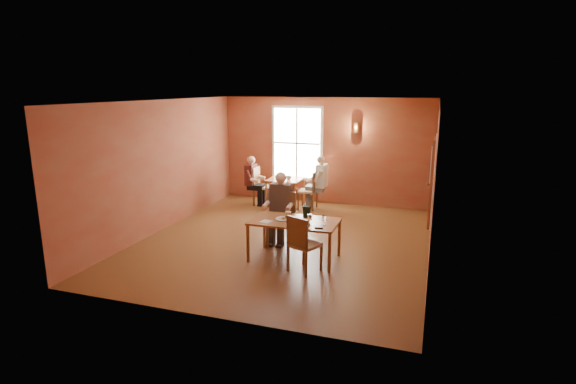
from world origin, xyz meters
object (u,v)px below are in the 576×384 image
(chair_diner_main, at_px, (281,220))
(chair_diner_maroon, at_px, (264,186))
(diner_white, at_px, (309,183))
(diner_maroon, at_px, (262,181))
(main_table, at_px, (294,240))
(chair_empty, at_px, (305,243))
(chair_diner_white, at_px, (308,190))
(diner_main, at_px, (280,212))
(second_table, at_px, (285,193))

(chair_diner_main, height_order, chair_diner_maroon, chair_diner_main)
(diner_white, relative_size, diner_maroon, 1.06)
(chair_diner_maroon, height_order, diner_maroon, diner_maroon)
(main_table, height_order, chair_diner_maroon, chair_diner_maroon)
(main_table, distance_m, diner_white, 3.76)
(chair_empty, height_order, chair_diner_maroon, chair_diner_maroon)
(chair_diner_white, height_order, diner_white, diner_white)
(chair_diner_maroon, bearing_deg, chair_diner_white, 90.00)
(main_table, height_order, chair_diner_main, chair_diner_main)
(diner_main, bearing_deg, chair_diner_main, -90.00)
(main_table, relative_size, second_table, 1.85)
(chair_empty, distance_m, chair_diner_white, 4.32)
(diner_maroon, bearing_deg, chair_empty, 30.46)
(chair_empty, bearing_deg, diner_white, 129.34)
(diner_main, distance_m, diner_maroon, 3.45)
(main_table, xyz_separation_m, chair_diner_white, (-0.77, 3.67, 0.13))
(chair_diner_main, xyz_separation_m, chair_diner_white, (-0.27, 3.02, -0.04))
(diner_main, height_order, chair_empty, diner_main)
(chair_empty, relative_size, chair_diner_white, 1.02)
(main_table, xyz_separation_m, chair_empty, (0.35, -0.50, 0.14))
(chair_diner_main, distance_m, second_table, 3.16)
(diner_main, relative_size, chair_diner_white, 1.41)
(chair_diner_main, distance_m, chair_diner_white, 3.03)
(chair_diner_white, height_order, diner_maroon, diner_maroon)
(chair_diner_main, xyz_separation_m, chair_diner_maroon, (-1.57, 3.02, -0.02))
(chair_diner_main, height_order, chair_diner_white, chair_diner_main)
(chair_empty, bearing_deg, diner_maroon, 145.11)
(chair_diner_white, distance_m, diner_maroon, 1.34)
(chair_empty, relative_size, second_table, 1.17)
(diner_main, distance_m, chair_diner_white, 3.07)
(main_table, xyz_separation_m, chair_diner_main, (-0.50, 0.65, 0.17))
(second_table, bearing_deg, diner_white, 0.00)
(chair_empty, bearing_deg, chair_diner_main, 151.23)
(chair_diner_main, relative_size, diner_white, 0.79)
(second_table, distance_m, diner_maroon, 0.73)
(diner_main, bearing_deg, diner_maroon, -62.33)
(diner_main, bearing_deg, chair_diner_maroon, -62.78)
(main_table, xyz_separation_m, chair_diner_maroon, (-2.07, 3.67, 0.15))
(main_table, distance_m, chair_diner_white, 3.75)
(second_table, bearing_deg, chair_diner_white, 0.00)
(chair_empty, relative_size, diner_maroon, 0.79)
(chair_diner_main, distance_m, diner_maroon, 3.42)
(chair_empty, relative_size, chair_diner_maroon, 0.98)
(diner_main, height_order, chair_diner_white, diner_main)
(chair_empty, xyz_separation_m, diner_white, (-1.09, 4.17, 0.18))
(chair_diner_white, bearing_deg, main_table, -168.16)
(second_table, height_order, diner_maroon, diner_maroon)
(chair_diner_white, bearing_deg, diner_white, -90.00)
(diner_main, distance_m, chair_empty, 1.43)
(diner_main, xyz_separation_m, second_table, (-0.92, 3.05, -0.34))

